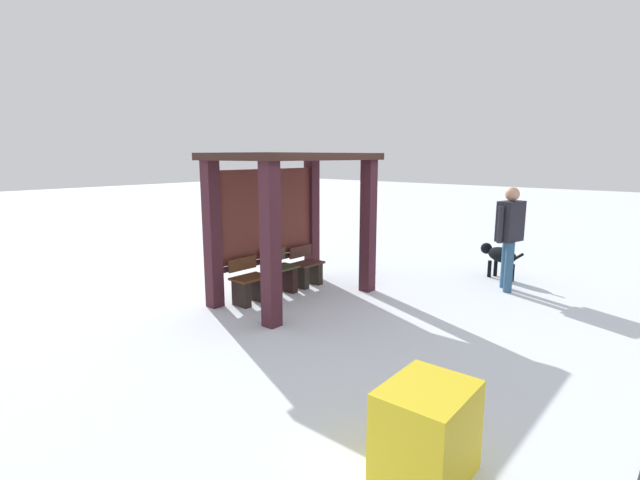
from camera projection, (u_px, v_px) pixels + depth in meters
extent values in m
plane|color=white|center=(295.00, 298.00, 7.55)|extent=(60.00, 60.00, 0.00)
cube|color=#401C25|center=(271.00, 246.00, 6.10)|extent=(0.21, 0.21, 2.22)
cube|color=#401C25|center=(368.00, 227.00, 7.77)|extent=(0.21, 0.21, 2.22)
cube|color=#401C25|center=(212.00, 235.00, 6.93)|extent=(0.21, 0.21, 2.22)
cube|color=#401C25|center=(312.00, 220.00, 8.59)|extent=(0.21, 0.21, 2.22)
cube|color=#341E19|center=(294.00, 156.00, 7.13)|extent=(2.58, 1.62, 0.11)
cube|color=maroon|center=(267.00, 213.00, 7.71)|extent=(2.03, 0.08, 1.47)
cube|color=#401C25|center=(269.00, 260.00, 7.85)|extent=(2.03, 0.06, 0.08)
cube|color=#532F18|center=(250.00, 278.00, 7.20)|extent=(0.56, 0.39, 0.03)
cube|color=#532F18|center=(243.00, 264.00, 7.27)|extent=(0.53, 0.04, 0.20)
cube|color=black|center=(259.00, 289.00, 7.37)|extent=(0.12, 0.33, 0.40)
cube|color=black|center=(241.00, 294.00, 7.10)|extent=(0.12, 0.33, 0.40)
cube|color=#413D27|center=(281.00, 268.00, 7.68)|extent=(0.56, 0.39, 0.03)
cube|color=#413D27|center=(273.00, 255.00, 7.76)|extent=(0.53, 0.04, 0.20)
cube|color=black|center=(288.00, 279.00, 7.86)|extent=(0.12, 0.33, 0.44)
cube|color=black|center=(273.00, 283.00, 7.59)|extent=(0.12, 0.33, 0.44)
cube|color=#472821|center=(307.00, 263.00, 8.18)|extent=(0.56, 0.37, 0.03)
cube|color=#472821|center=(301.00, 251.00, 8.25)|extent=(0.53, 0.04, 0.20)
cube|color=black|center=(314.00, 273.00, 8.35)|extent=(0.12, 0.31, 0.39)
cube|color=black|center=(300.00, 277.00, 8.09)|extent=(0.12, 0.31, 0.39)
cube|color=#25242E|center=(510.00, 221.00, 7.78)|extent=(0.52, 0.35, 0.68)
sphere|color=tan|center=(512.00, 194.00, 7.70)|extent=(0.23, 0.23, 0.23)
cylinder|color=#2F5779|center=(505.00, 264.00, 8.06)|extent=(0.17, 0.17, 0.86)
cylinder|color=#2F5779|center=(509.00, 268.00, 7.78)|extent=(0.17, 0.17, 0.86)
cylinder|color=#25242E|center=(520.00, 222.00, 7.96)|extent=(0.11, 0.11, 0.61)
cylinder|color=#25242E|center=(501.00, 225.00, 7.62)|extent=(0.11, 0.11, 0.61)
ellipsoid|color=black|center=(502.00, 255.00, 8.62)|extent=(0.49, 0.68, 0.29)
sphere|color=black|center=(486.00, 248.00, 8.95)|extent=(0.21, 0.21, 0.21)
cylinder|color=black|center=(518.00, 257.00, 8.27)|extent=(0.13, 0.21, 0.16)
cylinder|color=black|center=(495.00, 268.00, 8.88)|extent=(0.07, 0.07, 0.32)
cylinder|color=black|center=(489.00, 269.00, 8.82)|extent=(0.07, 0.07, 0.32)
cylinder|color=black|center=(512.00, 273.00, 8.52)|extent=(0.07, 0.07, 0.32)
cylinder|color=black|center=(506.00, 274.00, 8.46)|extent=(0.07, 0.07, 0.32)
cube|color=yellow|center=(426.00, 433.00, 3.28)|extent=(0.72, 0.58, 0.70)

